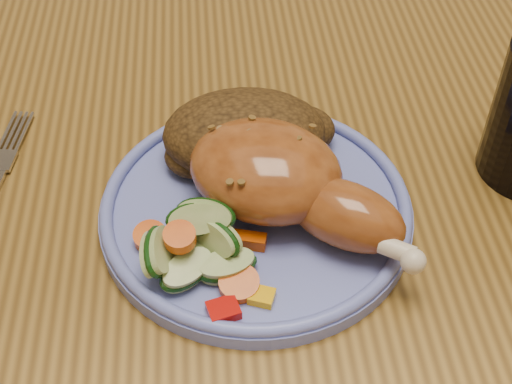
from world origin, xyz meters
TOP-DOWN VIEW (x-y plane):
  - dining_table at (0.00, 0.00)m, footprint 0.90×1.40m
  - plate at (-0.06, -0.13)m, footprint 0.23×0.23m
  - plate_rim at (-0.06, -0.13)m, footprint 0.23×0.23m
  - chicken_leg at (-0.04, -0.13)m, footprint 0.17×0.16m
  - rice_pilaf at (-0.06, -0.07)m, footprint 0.14×0.09m
  - vegetable_pile at (-0.10, -0.17)m, footprint 0.10×0.10m

SIDE VIEW (x-z plane):
  - dining_table at x=0.00m, z-range 0.29..1.04m
  - plate at x=-0.06m, z-range 0.75..0.76m
  - plate_rim at x=-0.06m, z-range 0.76..0.77m
  - vegetable_pile at x=-0.10m, z-range 0.75..0.80m
  - rice_pilaf at x=-0.06m, z-range 0.76..0.81m
  - chicken_leg at x=-0.04m, z-range 0.76..0.82m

